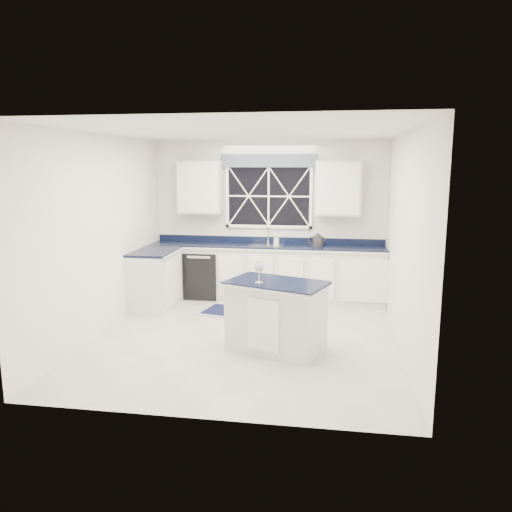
% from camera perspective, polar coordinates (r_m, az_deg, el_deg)
% --- Properties ---
extents(ground, '(4.50, 4.50, 0.00)m').
position_cam_1_polar(ground, '(6.82, -1.08, -9.17)').
color(ground, '#B2B2AD').
rests_on(ground, ground).
extents(back_wall, '(4.00, 0.10, 2.70)m').
position_cam_1_polar(back_wall, '(8.70, 1.48, 4.24)').
color(back_wall, white).
rests_on(back_wall, ground).
extents(base_cabinets, '(3.99, 1.60, 0.90)m').
position_cam_1_polar(base_cabinets, '(8.44, -1.19, -2.15)').
color(base_cabinets, silver).
rests_on(base_cabinets, ground).
extents(countertop, '(3.98, 0.64, 0.04)m').
position_cam_1_polar(countertop, '(8.46, 1.20, 1.12)').
color(countertop, black).
rests_on(countertop, base_cabinets).
extents(dishwasher, '(0.60, 0.58, 0.82)m').
position_cam_1_polar(dishwasher, '(8.77, -5.95, -1.99)').
color(dishwasher, black).
rests_on(dishwasher, ground).
extents(window, '(1.65, 0.09, 1.26)m').
position_cam_1_polar(window, '(8.62, 1.46, 7.38)').
color(window, black).
rests_on(window, ground).
extents(upper_cabinets, '(3.10, 0.34, 0.90)m').
position_cam_1_polar(upper_cabinets, '(8.49, 1.35, 7.81)').
color(upper_cabinets, silver).
rests_on(upper_cabinets, ground).
extents(faucet, '(0.05, 0.20, 0.30)m').
position_cam_1_polar(faucet, '(8.63, 1.38, 2.50)').
color(faucet, silver).
rests_on(faucet, countertop).
extents(island, '(1.34, 1.07, 0.88)m').
position_cam_1_polar(island, '(6.23, 2.32, -6.85)').
color(island, silver).
rests_on(island, ground).
extents(rug, '(1.26, 0.92, 0.02)m').
position_cam_1_polar(rug, '(7.86, -2.20, -6.43)').
color(rug, '#A5A5A0').
rests_on(rug, ground).
extents(kettle, '(0.31, 0.24, 0.23)m').
position_cam_1_polar(kettle, '(8.40, 7.04, 1.84)').
color(kettle, '#2F3032').
rests_on(kettle, countertop).
extents(wine_glass, '(0.12, 0.12, 0.27)m').
position_cam_1_polar(wine_glass, '(6.01, 0.35, -1.32)').
color(wine_glass, silver).
rests_on(wine_glass, island).
extents(soap_bottle, '(0.09, 0.09, 0.16)m').
position_cam_1_polar(soap_bottle, '(8.56, 2.36, 1.91)').
color(soap_bottle, silver).
rests_on(soap_bottle, countertop).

